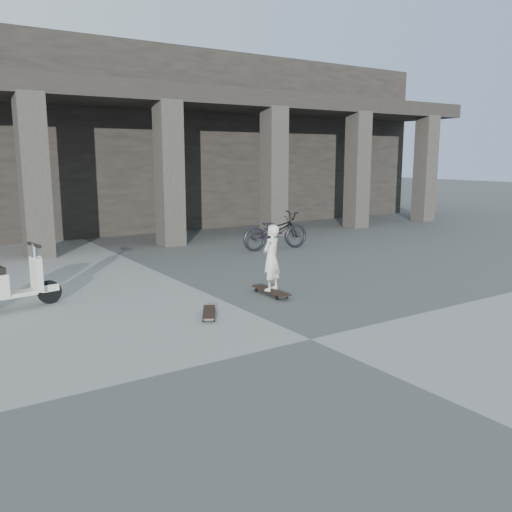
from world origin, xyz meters
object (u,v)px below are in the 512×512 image
skateboard_spare (209,313)px  child (271,258)px  longboard (271,291)px  bicycle (275,231)px

skateboard_spare → child: child is taller
skateboard_spare → longboard: bearing=-41.2°
skateboard_spare → child: (1.59, 0.56, 0.63)m
longboard → skateboard_spare: longboard is taller
longboard → child: bearing=14.5°
child → longboard: bearing=79.3°
longboard → skateboard_spare: (-1.59, -0.56, -0.01)m
longboard → bicycle: 4.95m
skateboard_spare → bicycle: (4.50, 4.54, 0.44)m
longboard → skateboard_spare: bearing=110.0°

